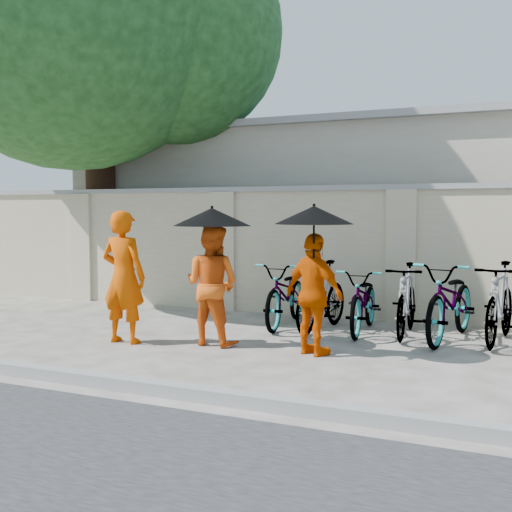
% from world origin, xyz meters
% --- Properties ---
extents(ground, '(80.00, 80.00, 0.00)m').
position_xyz_m(ground, '(0.00, 0.00, 0.00)').
color(ground, '#B0AB9F').
extents(kerb, '(40.00, 0.16, 0.12)m').
position_xyz_m(kerb, '(0.00, -1.70, 0.06)').
color(kerb, gray).
rests_on(kerb, ground).
extents(compound_wall, '(20.00, 0.30, 2.00)m').
position_xyz_m(compound_wall, '(1.00, 3.20, 1.00)').
color(compound_wall, beige).
rests_on(compound_wall, ground).
extents(building_behind, '(14.00, 6.00, 3.20)m').
position_xyz_m(building_behind, '(2.00, 7.00, 1.60)').
color(building_behind, '#B4AD9D').
rests_on(building_behind, ground).
extents(shade_tree, '(6.70, 6.20, 8.20)m').
position_xyz_m(shade_tree, '(-3.66, 2.97, 5.10)').
color(shade_tree, '#452515').
rests_on(shade_tree, ground).
extents(monk_left, '(0.62, 0.41, 1.69)m').
position_xyz_m(monk_left, '(-0.91, 0.10, 0.84)').
color(monk_left, '#CF4600').
rests_on(monk_left, ground).
extents(monk_center, '(0.77, 0.62, 1.51)m').
position_xyz_m(monk_center, '(0.16, 0.48, 0.76)').
color(monk_center, '#DF5510').
rests_on(monk_center, ground).
extents(parasol_center, '(0.97, 0.97, 0.86)m').
position_xyz_m(parasol_center, '(0.21, 0.40, 1.61)').
color(parasol_center, black).
rests_on(parasol_center, ground).
extents(monk_right, '(0.91, 0.66, 1.43)m').
position_xyz_m(monk_right, '(1.53, 0.44, 0.71)').
color(monk_right, '#CF4900').
rests_on(monk_right, ground).
extents(parasol_right, '(0.91, 0.91, 0.93)m').
position_xyz_m(parasol_right, '(1.55, 0.36, 1.63)').
color(parasol_right, black).
rests_on(parasol_right, ground).
extents(bike_0, '(0.80, 1.85, 0.95)m').
position_xyz_m(bike_0, '(0.54, 2.06, 0.47)').
color(bike_0, '#9898A4').
rests_on(bike_0, ground).
extents(bike_1, '(0.61, 1.67, 0.98)m').
position_xyz_m(bike_1, '(1.13, 1.93, 0.49)').
color(bike_1, '#9898A4').
rests_on(bike_1, ground).
extents(bike_2, '(0.75, 1.76, 0.90)m').
position_xyz_m(bike_2, '(1.71, 2.03, 0.45)').
color(bike_2, '#9898A4').
rests_on(bike_2, ground).
extents(bike_3, '(0.57, 1.66, 0.98)m').
position_xyz_m(bike_3, '(2.29, 2.00, 0.49)').
color(bike_3, '#9898A4').
rests_on(bike_3, ground).
extents(bike_4, '(0.93, 2.04, 1.03)m').
position_xyz_m(bike_4, '(2.88, 1.97, 0.52)').
color(bike_4, '#9898A4').
rests_on(bike_4, ground).
extents(bike_5, '(0.67, 1.77, 1.04)m').
position_xyz_m(bike_5, '(3.46, 2.03, 0.52)').
color(bike_5, '#9898A4').
rests_on(bike_5, ground).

